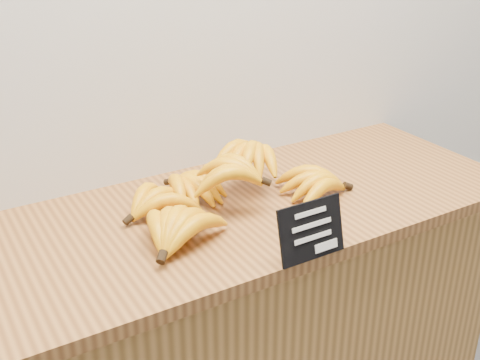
% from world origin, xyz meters
% --- Properties ---
extents(counter_top, '(1.41, 0.54, 0.03)m').
position_xyz_m(counter_top, '(0.06, 2.75, 0.92)').
color(counter_top, '#915E2D').
rests_on(counter_top, counter).
extents(chalkboard_sign, '(0.15, 0.03, 0.11)m').
position_xyz_m(chalkboard_sign, '(0.09, 2.49, 0.99)').
color(chalkboard_sign, black).
rests_on(chalkboard_sign, counter_top).
extents(banana_pile, '(0.57, 0.34, 0.12)m').
position_xyz_m(banana_pile, '(0.04, 2.76, 0.98)').
color(banana_pile, '#E5A109').
rests_on(banana_pile, counter_top).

